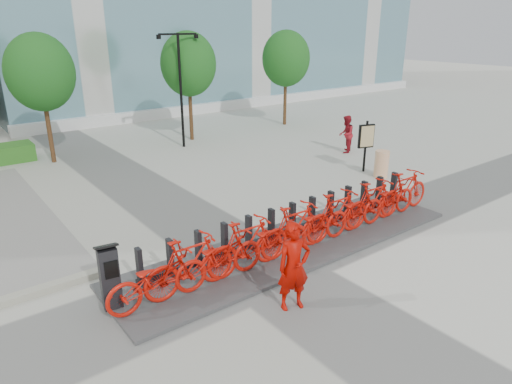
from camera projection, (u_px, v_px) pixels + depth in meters
ground at (261, 266)px, 10.69m from camera, size 120.00×120.00×0.00m
tree_1 at (40, 73)px, 17.57m from camera, size 2.60×2.60×5.10m
tree_2 at (188, 64)px, 21.26m from camera, size 2.60×2.60×5.10m
tree_3 at (286, 59)px, 24.66m from camera, size 2.60×2.60×5.10m
streetlamp at (180, 78)px, 20.10m from camera, size 2.00×0.20×5.00m
dock_pad at (294, 245)px, 11.64m from camera, size 9.60×2.40×0.08m
dock_rail_posts at (294, 218)px, 12.07m from camera, size 8.74×0.50×0.85m
bike_0 at (158, 278)px, 8.96m from camera, size 2.15×0.75×1.13m
bike_1 at (190, 265)px, 9.35m from camera, size 2.09×0.59×1.26m
bike_2 at (219, 257)px, 9.78m from camera, size 2.15×0.75×1.13m
bike_3 at (247, 245)px, 10.16m from camera, size 2.09×0.59×1.26m
bike_4 at (272, 239)px, 10.59m from camera, size 2.15×0.75×1.13m
bike_5 at (295, 229)px, 10.98m from camera, size 2.09×0.59×1.26m
bike_6 at (316, 224)px, 11.41m from camera, size 2.15×0.75×1.13m
bike_7 at (336, 215)px, 11.80m from camera, size 2.09×0.59×1.26m
bike_8 at (355, 210)px, 12.23m from camera, size 2.15×0.75×1.13m
bike_9 at (373, 202)px, 12.61m from camera, size 2.09×0.59×1.26m
bike_10 at (389, 199)px, 13.04m from camera, size 2.15×0.75×1.13m
bike_11 at (404, 192)px, 13.43m from camera, size 2.09×0.59×1.26m
kiosk at (110, 276)px, 8.83m from camera, size 0.48×0.42×1.40m
worker_red at (294, 266)px, 8.86m from camera, size 0.77×0.61×1.84m
pedestrian at (346, 134)px, 19.95m from camera, size 1.01×0.96×1.64m
construction_barrel at (382, 164)px, 16.82m from camera, size 0.56×0.56×1.00m
map_sign at (366, 138)px, 17.17m from camera, size 0.64×0.29×1.97m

